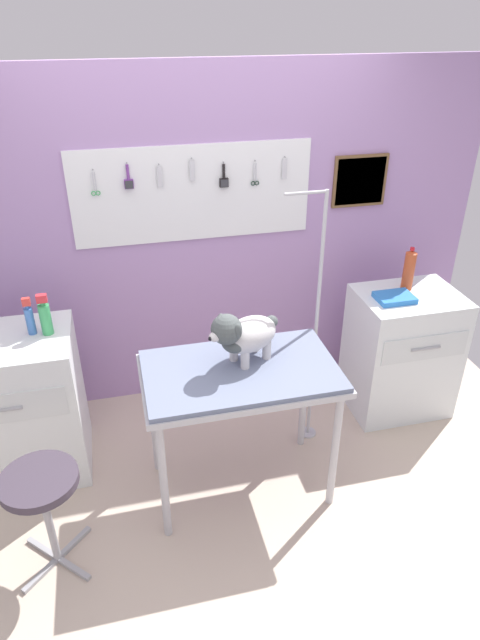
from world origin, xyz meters
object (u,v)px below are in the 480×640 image
(cabinet_right, at_px, (401,352))
(grooming_arm, at_px, (314,334))
(grooming_table, at_px, (241,382))
(counter_left, at_px, (13,407))
(dog, at_px, (243,334))
(spray_bottle_short, at_px, (45,317))
(soda_bottle, at_px, (409,270))
(stool, at_px, (41,492))

(cabinet_right, bearing_deg, grooming_arm, -166.96)
(grooming_table, relative_size, counter_left, 1.14)
(dog, xyz_separation_m, cabinet_right, (1.25, 0.45, -0.59))
(dog, relative_size, counter_left, 0.47)
(dog, height_order, spray_bottle_short, dog)
(spray_bottle_short, xyz_separation_m, soda_bottle, (2.30, 0.11, -0.01))
(grooming_table, height_order, stool, grooming_table)
(grooming_arm, bearing_deg, cabinet_right, 13.04)
(counter_left, xyz_separation_m, spray_bottle_short, (0.28, 0.02, 0.58))
(grooming_arm, bearing_deg, spray_bottle_short, 174.43)
(grooming_arm, relative_size, spray_bottle_short, 6.93)
(dog, bearing_deg, counter_left, 162.49)
(stool, height_order, soda_bottle, soda_bottle)
(grooming_arm, height_order, counter_left, grooming_arm)
(grooming_table, xyz_separation_m, spray_bottle_short, (-1.01, 0.49, 0.27))
(grooming_table, bearing_deg, counter_left, 159.81)
(spray_bottle_short, bearing_deg, dog, -22.64)
(dog, height_order, counter_left, dog)
(grooming_arm, xyz_separation_m, counter_left, (-1.84, 0.14, -0.33))
(dog, xyz_separation_m, soda_bottle, (1.27, 0.54, -0.00))
(grooming_table, relative_size, dog, 2.42)
(counter_left, height_order, cabinet_right, counter_left)
(grooming_table, relative_size, soda_bottle, 3.61)
(grooming_table, bearing_deg, spray_bottle_short, 154.05)
(grooming_arm, bearing_deg, grooming_table, -148.36)
(spray_bottle_short, bearing_deg, soda_bottle, 2.77)
(grooming_arm, relative_size, dog, 3.84)
(stool, relative_size, spray_bottle_short, 2.46)
(grooming_table, distance_m, grooming_arm, 0.64)
(dog, bearing_deg, cabinet_right, 19.72)
(soda_bottle, bearing_deg, grooming_arm, -160.56)
(grooming_table, bearing_deg, stool, -164.72)
(grooming_arm, height_order, cabinet_right, grooming_arm)
(cabinet_right, relative_size, soda_bottle, 3.01)
(grooming_table, height_order, grooming_arm, grooming_arm)
(soda_bottle, bearing_deg, grooming_table, -155.08)
(dog, distance_m, cabinet_right, 1.46)
(grooming_arm, height_order, spray_bottle_short, grooming_arm)
(dog, xyz_separation_m, spray_bottle_short, (-1.03, 0.43, 0.01))
(dog, height_order, stool, dog)
(counter_left, bearing_deg, stool, -74.07)
(counter_left, bearing_deg, soda_bottle, 2.84)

